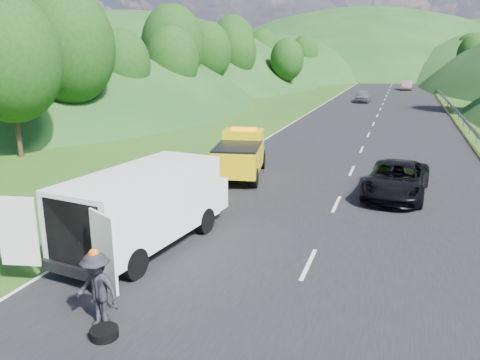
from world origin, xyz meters
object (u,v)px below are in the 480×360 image
at_px(woman, 162,224).
at_px(spare_tire, 105,338).
at_px(worker, 100,326).
at_px(white_van, 146,204).
at_px(child, 183,221).
at_px(suitcase, 113,202).
at_px(passing_suv, 395,196).
at_px(tow_truck, 241,154).

height_order(woman, spare_tire, woman).
distance_m(woman, worker, 6.57).
relative_size(white_van, child, 6.72).
distance_m(woman, spare_tire, 7.03).
bearing_deg(spare_tire, child, 102.50).
xyz_separation_m(suitcase, spare_tire, (4.81, -7.60, -0.31)).
bearing_deg(passing_suv, white_van, -126.03).
bearing_deg(suitcase, woman, -18.88).
xyz_separation_m(white_van, woman, (-0.55, 1.95, -1.43)).
bearing_deg(passing_suv, tow_truck, 177.89).
xyz_separation_m(worker, spare_tire, (0.37, -0.37, 0.00)).
height_order(white_van, passing_suv, white_van).
bearing_deg(tow_truck, worker, -95.52).
relative_size(white_van, woman, 4.10).
bearing_deg(suitcase, worker, -58.45).
xyz_separation_m(white_van, spare_tire, (1.61, -4.74, -1.43)).
distance_m(worker, spare_tire, 0.52).
xyz_separation_m(tow_truck, child, (0.06, -6.83, -1.15)).
distance_m(woman, passing_suv, 10.19).
bearing_deg(woman, white_van, 168.74).
bearing_deg(white_van, suitcase, 145.45).
height_order(child, suitcase, suitcase).
bearing_deg(passing_suv, spare_tire, -108.35).
relative_size(woman, spare_tire, 2.92).
xyz_separation_m(tow_truck, suitcase, (-3.15, -6.47, -0.83)).
bearing_deg(spare_tire, woman, 107.91).
height_order(white_van, worker, white_van).
relative_size(suitcase, spare_tire, 1.01).
height_order(woman, passing_suv, woman).
xyz_separation_m(worker, suitcase, (-4.44, 7.23, 0.31)).
bearing_deg(worker, spare_tire, -38.84).
relative_size(suitcase, passing_suv, 0.12).
relative_size(child, suitcase, 1.77).
distance_m(woman, child, 0.78).
relative_size(white_van, passing_suv, 1.41).
relative_size(white_van, worker, 4.18).
bearing_deg(child, suitcase, -157.73).
bearing_deg(passing_suv, woman, -135.68).
bearing_deg(child, spare_tire, -48.95).
distance_m(white_van, woman, 2.49).
distance_m(child, spare_tire, 7.42).
bearing_deg(woman, worker, 168.74).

